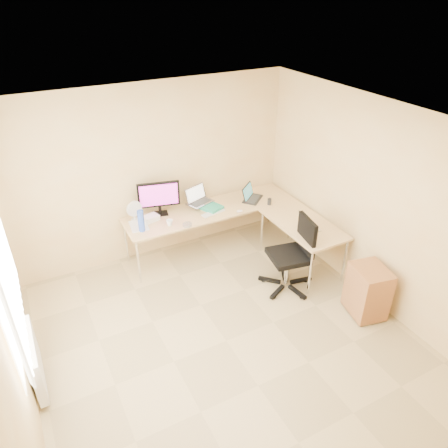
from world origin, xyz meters
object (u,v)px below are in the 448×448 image
desk_main (212,229)px  office_chair (288,257)px  keyboard (213,213)px  mug (170,223)px  water_bottle (141,221)px  laptop_return (310,222)px  cabinet (368,291)px  desk_fan (134,211)px  laptop_black (253,193)px  laptop_center (200,196)px  desk_return (301,244)px  monitor (159,198)px

desk_main → office_chair: office_chair is taller
keyboard → mug: size_ratio=4.10×
desk_main → water_bottle: water_bottle is taller
laptop_return → cabinet: 1.18m
mug → laptop_return: (1.69, -0.99, 0.06)m
keyboard → desk_fan: bearing=150.8°
laptop_black → mug: laptop_black is taller
water_bottle → desk_fan: (0.00, 0.33, -0.01)m
laptop_center → mug: bearing=-172.6°
laptop_black → keyboard: size_ratio=0.98×
keyboard → cabinet: bearing=-74.1°
desk_return → keyboard: bearing=139.5°
desk_main → desk_fan: (-1.13, 0.20, 0.51)m
desk_fan → laptop_center: bearing=-18.2°
desk_main → water_bottle: (-1.13, -0.13, 0.52)m
desk_fan → mug: bearing=-58.7°
desk_return → laptop_center: size_ratio=3.35×
water_bottle → laptop_center: bearing=15.2°
desk_fan → cabinet: (2.20, -2.44, -0.52)m
desk_fan → office_chair: (1.63, -1.52, -0.38)m
cabinet → laptop_center: bearing=128.6°
monitor → cabinet: monitor is taller
desk_fan → office_chair: bearing=-58.2°
office_chair → mug: bearing=147.4°
water_bottle → office_chair: 2.06m
laptop_black → desk_fan: desk_fan is taller
laptop_black → keyboard: bearing=148.4°
monitor → water_bottle: size_ratio=1.95×
desk_main → cabinet: size_ratio=3.97×
desk_fan → cabinet: bearing=-63.2°
keyboard → laptop_return: 1.42m
desk_main → laptop_black: laptop_black is taller
desk_main → office_chair: bearing=-69.1°
laptop_center → monitor: bearing=155.5°
laptop_center → office_chair: (0.62, -1.47, -0.41)m
water_bottle → laptop_return: (2.08, -1.04, -0.05)m
desk_main → mug: (-0.74, -0.17, 0.41)m
desk_fan → desk_return: bearing=-45.0°
desk_return → laptop_black: 1.11m
monitor → laptop_black: 1.48m
office_chair → laptop_black: bearing=91.0°
water_bottle → mug: bearing=-6.5°
laptop_black → mug: 1.46m
desk_return → laptop_return: size_ratio=4.23×
desk_return → water_bottle: bearing=157.4°
mug → desk_return: bearing=-25.9°
desk_main → cabinet: bearing=-64.3°
laptop_center → laptop_return: (1.07, -1.31, -0.08)m
monitor → desk_fan: (-0.39, 0.00, -0.11)m
desk_return → cabinet: bearing=-85.3°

